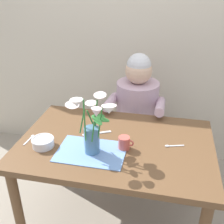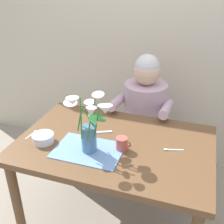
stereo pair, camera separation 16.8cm
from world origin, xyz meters
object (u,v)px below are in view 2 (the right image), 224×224
Objects in this scene: ceramic_mug at (122,144)px; flower_vase at (89,122)px; ceramic_bowl at (43,138)px; dinner_knife at (98,132)px; seated_person at (144,122)px.

flower_vase is at bearing -157.18° from ceramic_mug.
ceramic_bowl is at bearing -170.70° from ceramic_mug.
flower_vase is 0.24m from ceramic_mug.
flower_vase reaches higher than dinner_knife.
seated_person reaches higher than ceramic_mug.
seated_person is 8.35× the size of ceramic_bowl.
dinner_knife is 2.04× the size of ceramic_mug.
ceramic_mug is at bearing -91.43° from seated_person.
ceramic_bowl is (-0.31, -0.01, -0.16)m from flower_vase.
ceramic_mug is (0.48, 0.08, 0.01)m from ceramic_bowl.
flower_vase is (-0.16, -0.75, 0.37)m from seated_person.
dinner_knife is at bearing 147.63° from ceramic_mug.
flower_vase is 3.98× the size of ceramic_mug.
ceramic_bowl is at bearing -178.67° from flower_vase.
seated_person is at bearing 57.99° from ceramic_bowl.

